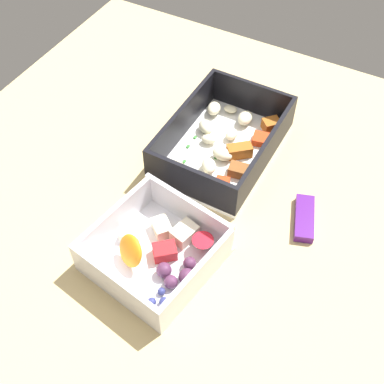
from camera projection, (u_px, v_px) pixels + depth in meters
table_surface at (195, 217)px, 66.98cm from camera, size 80.00×80.00×2.00cm
pasta_container at (224, 143)px, 71.78cm from camera, size 20.22×14.09×5.96cm
fruit_bowl at (159, 252)px, 60.31cm from camera, size 16.27×15.85×5.03cm
candy_bar at (304, 218)px, 64.90cm from camera, size 7.40×4.53×1.20cm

